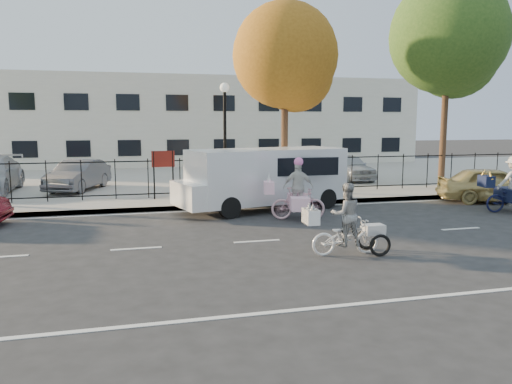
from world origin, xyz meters
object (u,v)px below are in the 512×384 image
object	(u,v)px
bull_bike	(512,190)
gold_sedan	(493,185)
zebra_trike	(346,227)
white_van	(264,176)
lamppost	(225,119)
lot_car_c	(78,175)
lot_car_d	(348,167)
unicorn_bike	(297,197)

from	to	relation	value
bull_bike	gold_sedan	distance (m)	2.11
zebra_trike	white_van	world-z (taller)	white_van
lamppost	bull_bike	bearing A→B (deg)	-29.15
lamppost	gold_sedan	world-z (taller)	lamppost
lot_car_c	white_van	bearing A→B (deg)	-20.21
lot_car_c	zebra_trike	bearing A→B (deg)	-39.89
gold_sedan	lot_car_d	world-z (taller)	lot_car_d
lot_car_c	gold_sedan	bearing A→B (deg)	-2.18
white_van	lot_car_c	distance (m)	8.67
lamppost	white_van	bearing A→B (deg)	-68.05
zebra_trike	lot_car_c	bearing A→B (deg)	32.63
lamppost	lot_car_d	size ratio (longest dim) A/B	1.15
bull_bike	lot_car_c	size ratio (longest dim) A/B	0.54
zebra_trike	lot_car_d	world-z (taller)	zebra_trike
gold_sedan	lot_car_c	distance (m)	16.61
lamppost	zebra_trike	world-z (taller)	lamppost
bull_bike	lot_car_c	distance (m)	16.69
bull_bike	lot_car_d	bearing A→B (deg)	22.24
zebra_trike	lot_car_d	bearing A→B (deg)	-22.33
lot_car_c	lot_car_d	size ratio (longest dim) A/B	1.02
unicorn_bike	bull_bike	distance (m)	7.43
zebra_trike	bull_bike	world-z (taller)	bull_bike
unicorn_bike	bull_bike	xyz separation A→B (m)	(7.41, -0.61, 0.04)
zebra_trike	lot_car_c	size ratio (longest dim) A/B	0.50
unicorn_bike	bull_bike	world-z (taller)	unicorn_bike
gold_sedan	lot_car_c	size ratio (longest dim) A/B	1.02
gold_sedan	unicorn_bike	bearing A→B (deg)	118.56
lamppost	unicorn_bike	distance (m)	5.14
white_van	lot_car_c	world-z (taller)	white_van
lamppost	gold_sedan	xyz separation A→B (m)	(9.69, -3.00, -2.44)
lamppost	gold_sedan	size ratio (longest dim) A/B	1.10
white_van	zebra_trike	bearing A→B (deg)	-102.80
gold_sedan	lot_car_d	distance (m)	7.49
white_van	lot_car_d	bearing A→B (deg)	31.20
unicorn_bike	lot_car_d	bearing A→B (deg)	-22.03
lamppost	lot_car_d	world-z (taller)	lamppost
bull_bike	lot_car_c	bearing A→B (deg)	70.92
lot_car_d	zebra_trike	bearing A→B (deg)	-117.16
unicorn_bike	bull_bike	size ratio (longest dim) A/B	0.94
bull_bike	white_van	bearing A→B (deg)	82.12
lot_car_d	bull_bike	bearing A→B (deg)	-80.43
lamppost	white_van	xyz separation A→B (m)	(0.93, -2.30, -1.95)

